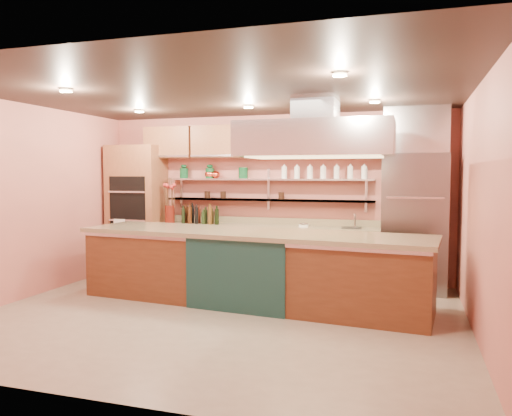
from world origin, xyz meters
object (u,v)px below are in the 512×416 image
(island, at_px, (250,267))
(green_canister, at_px, (243,173))
(flower_vase, at_px, (170,214))
(refrigerator, at_px, (414,223))
(kitchen_scale, at_px, (304,225))
(copper_kettle, at_px, (215,175))

(island, xyz_separation_m, green_canister, (-0.67, 1.67, 1.31))
(green_canister, bearing_deg, flower_vase, -170.39)
(island, bearing_deg, refrigerator, 39.15)
(refrigerator, distance_m, green_canister, 2.94)
(island, distance_m, green_canister, 2.22)
(island, relative_size, kitchen_scale, 33.54)
(refrigerator, distance_m, copper_kettle, 3.43)
(flower_vase, height_order, green_canister, green_canister)
(refrigerator, distance_m, island, 2.66)
(refrigerator, bearing_deg, island, -146.29)
(island, distance_m, kitchen_scale, 1.59)
(refrigerator, xyz_separation_m, flower_vase, (-4.13, 0.01, 0.03))
(island, xyz_separation_m, kitchen_scale, (0.45, 1.45, 0.47))
(copper_kettle, bearing_deg, island, -54.70)
(refrigerator, relative_size, kitchen_scale, 14.60)
(kitchen_scale, bearing_deg, copper_kettle, -171.77)
(flower_vase, bearing_deg, copper_kettle, 15.73)
(copper_kettle, height_order, green_canister, green_canister)
(island, distance_m, copper_kettle, 2.42)
(kitchen_scale, distance_m, green_canister, 1.41)
(kitchen_scale, bearing_deg, flower_vase, -164.10)
(kitchen_scale, bearing_deg, refrigerator, 15.57)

